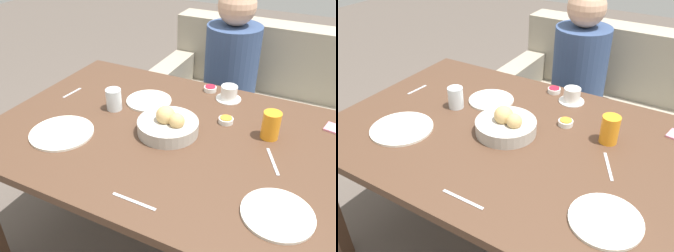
{
  "view_description": "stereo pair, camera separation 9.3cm",
  "coord_description": "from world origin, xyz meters",
  "views": [
    {
      "loc": [
        0.51,
        -1.1,
        1.54
      ],
      "look_at": [
        -0.05,
        0.0,
        0.75
      ],
      "focal_mm": 38.0,
      "sensor_mm": 36.0,
      "label": 1
    },
    {
      "loc": [
        0.59,
        -1.06,
        1.54
      ],
      "look_at": [
        -0.05,
        0.0,
        0.75
      ],
      "focal_mm": 38.0,
      "sensor_mm": 36.0,
      "label": 2
    }
  ],
  "objects": [
    {
      "name": "plate_near_right",
      "position": [
        0.46,
        -0.26,
        0.73
      ],
      "size": [
        0.23,
        0.23,
        0.01
      ],
      "color": "silver",
      "rests_on": "dining_table"
    },
    {
      "name": "jam_bowl_berry",
      "position": [
        -0.03,
        0.44,
        0.74
      ],
      "size": [
        0.06,
        0.06,
        0.03
      ],
      "color": "white",
      "rests_on": "dining_table"
    },
    {
      "name": "juice_glass",
      "position": [
        0.34,
        0.15,
        0.78
      ],
      "size": [
        0.07,
        0.07,
        0.12
      ],
      "color": "orange",
      "rests_on": "dining_table"
    },
    {
      "name": "plate_near_left",
      "position": [
        -0.43,
        -0.21,
        0.73
      ],
      "size": [
        0.26,
        0.26,
        0.01
      ],
      "color": "silver",
      "rests_on": "dining_table"
    },
    {
      "name": "coffee_cup",
      "position": [
        0.09,
        0.39,
        0.76
      ],
      "size": [
        0.12,
        0.12,
        0.07
      ],
      "color": "white",
      "rests_on": "dining_table"
    },
    {
      "name": "water_tumbler",
      "position": [
        -0.35,
        0.06,
        0.77
      ],
      "size": [
        0.07,
        0.07,
        0.1
      ],
      "color": "silver",
      "rests_on": "dining_table"
    },
    {
      "name": "bread_basket",
      "position": [
        -0.04,
        0.0,
        0.76
      ],
      "size": [
        0.25,
        0.25,
        0.12
      ],
      "color": "#B2ADA3",
      "rests_on": "dining_table"
    },
    {
      "name": "ground_plane",
      "position": [
        0.0,
        0.0,
        0.0
      ],
      "size": [
        10.0,
        10.0,
        0.0
      ],
      "primitive_type": "plane",
      "color": "#564C44"
    },
    {
      "name": "jam_bowl_honey",
      "position": [
        0.14,
        0.18,
        0.74
      ],
      "size": [
        0.06,
        0.06,
        0.03
      ],
      "color": "white",
      "rests_on": "dining_table"
    },
    {
      "name": "seated_person",
      "position": [
        -0.06,
        0.88,
        0.5
      ],
      "size": [
        0.33,
        0.42,
        1.15
      ],
      "color": "#23232D",
      "rests_on": "ground_plane"
    },
    {
      "name": "fork_silver",
      "position": [
        0.04,
        -0.41,
        0.73
      ],
      "size": [
        0.16,
        0.01,
        0.0
      ],
      "color": "#B7B7BC",
      "rests_on": "dining_table"
    },
    {
      "name": "dining_table",
      "position": [
        0.0,
        0.0,
        0.65
      ],
      "size": [
        1.57,
        1.02,
        0.72
      ],
      "color": "#4C3323",
      "rests_on": "ground_plane"
    },
    {
      "name": "plate_far_center",
      "position": [
        -0.25,
        0.2,
        0.73
      ],
      "size": [
        0.22,
        0.22,
        0.01
      ],
      "color": "silver",
      "rests_on": "dining_table"
    },
    {
      "name": "couch",
      "position": [
        0.18,
        1.04,
        0.31
      ],
      "size": [
        1.45,
        0.7,
        0.87
      ],
      "color": "#9E937F",
      "rests_on": "ground_plane"
    },
    {
      "name": "knife_silver",
      "position": [
        0.39,
        0.0,
        0.73
      ],
      "size": [
        0.08,
        0.15,
        0.0
      ],
      "color": "#B7B7BC",
      "rests_on": "dining_table"
    },
    {
      "name": "spoon_coffee",
      "position": [
        -0.63,
        0.1,
        0.73
      ],
      "size": [
        0.02,
        0.12,
        0.0
      ],
      "color": "#B7B7BC",
      "rests_on": "dining_table"
    }
  ]
}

